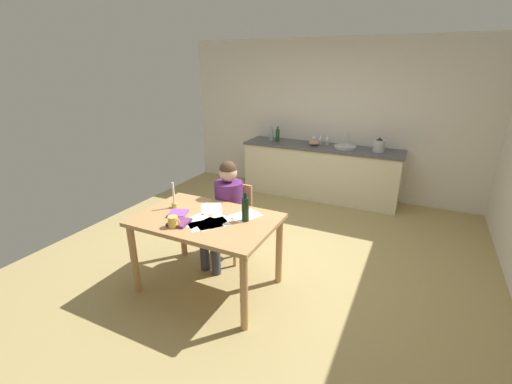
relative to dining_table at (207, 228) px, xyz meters
The scene contains 25 objects.
ground_plane 1.10m from the dining_table, 70.70° to the left, with size 5.20×5.20×0.04m, color tan.
wall_back 3.47m from the dining_table, 85.27° to the left, with size 5.20×0.12×2.60m, color silver.
kitchen_counter 3.06m from the dining_table, 84.72° to the left, with size 2.64×0.64×0.90m.
dining_table is the anchor object (origin of this frame).
chair_at_table 0.72m from the dining_table, 97.75° to the left, with size 0.44×0.44×0.87m.
person_seated 0.55m from the dining_table, 101.05° to the left, with size 0.35×0.61×1.19m.
coffee_mug 0.37m from the dining_table, 118.98° to the right, with size 0.13×0.09×0.10m.
candlestick 0.48m from the dining_table, behind, with size 0.06×0.06×0.27m.
book_magazine 0.29m from the dining_table, 125.68° to the right, with size 0.18×0.19×0.03m, color #713266.
book_cookery 0.33m from the dining_table, 169.84° to the right, with size 0.17×0.18×0.02m, color purple.
paper_letter 0.16m from the dining_table, 10.88° to the right, with size 0.21×0.30×0.00m, color white.
paper_bill 0.19m from the dining_table, 59.98° to the right, with size 0.21×0.30×0.00m, color white.
paper_envelope 0.40m from the dining_table, 34.02° to the left, with size 0.21×0.30×0.00m, color white.
paper_receipt 0.16m from the dining_table, 119.11° to the right, with size 0.21×0.30×0.00m, color white.
paper_notice 0.19m from the dining_table, 33.12° to the right, with size 0.21×0.30×0.00m, color white.
paper_flyer 0.26m from the dining_table, 110.27° to the left, with size 0.21×0.30×0.00m, color white.
wine_bottle_on_table 0.45m from the dining_table, 16.91° to the left, with size 0.07×0.07×0.29m.
sink_unit 3.13m from the dining_table, 77.59° to the left, with size 0.36×0.36×0.24m.
bottle_oil 3.10m from the dining_table, 101.75° to the left, with size 0.07×0.07×0.25m.
bottle_vinegar 3.10m from the dining_table, 99.65° to the left, with size 0.07×0.07×0.26m.
mixing_bowl 3.05m from the dining_table, 87.14° to the left, with size 0.18×0.18×0.08m, color tan.
stovetop_kettle 3.28m from the dining_table, 68.65° to the left, with size 0.18×0.18×0.22m.
wine_glass_near_sink 3.23m from the dining_table, 84.04° to the left, with size 0.07×0.07×0.15m.
wine_glass_by_kettle 3.22m from the dining_table, 86.16° to the left, with size 0.07×0.07×0.15m.
wine_glass_back_left 3.21m from the dining_table, 88.25° to the left, with size 0.07×0.07×0.15m.
Camera 1 is at (1.49, -3.32, 2.19)m, focal length 24.06 mm.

